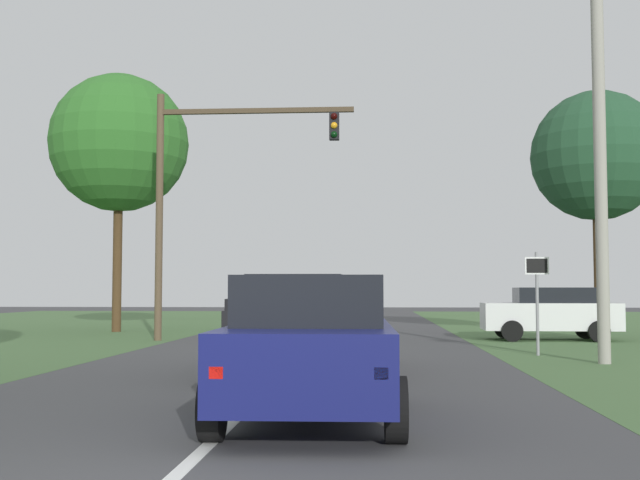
{
  "coord_description": "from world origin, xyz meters",
  "views": [
    {
      "loc": [
        1.76,
        -6.84,
        1.64
      ],
      "look_at": [
        0.42,
        13.24,
        2.9
      ],
      "focal_mm": 45.04,
      "sensor_mm": 36.0,
      "label": 1
    }
  ],
  "objects_px": {
    "utility_pole_right": "(600,153)",
    "traffic_light": "(207,180)",
    "oak_tree_right": "(597,156)",
    "extra_tree_1": "(119,143)",
    "pickup_truck_lead": "(299,323)",
    "crossing_suv_far": "(551,312)",
    "red_suv_near": "(311,344)",
    "keep_moving_sign": "(537,289)"
  },
  "relations": [
    {
      "from": "red_suv_near",
      "to": "keep_moving_sign",
      "type": "height_order",
      "value": "keep_moving_sign"
    },
    {
      "from": "pickup_truck_lead",
      "to": "traffic_light",
      "type": "xyz_separation_m",
      "value": [
        -3.97,
        9.83,
        4.28
      ]
    },
    {
      "from": "red_suv_near",
      "to": "crossing_suv_far",
      "type": "distance_m",
      "value": 18.02
    },
    {
      "from": "pickup_truck_lead",
      "to": "crossing_suv_far",
      "type": "height_order",
      "value": "pickup_truck_lead"
    },
    {
      "from": "keep_moving_sign",
      "to": "extra_tree_1",
      "type": "height_order",
      "value": "extra_tree_1"
    },
    {
      "from": "crossing_suv_far",
      "to": "utility_pole_right",
      "type": "xyz_separation_m",
      "value": [
        -0.69,
        -8.53,
        3.83
      ]
    },
    {
      "from": "traffic_light",
      "to": "oak_tree_right",
      "type": "distance_m",
      "value": 13.48
    },
    {
      "from": "red_suv_near",
      "to": "keep_moving_sign",
      "type": "bearing_deg",
      "value": 64.76
    },
    {
      "from": "crossing_suv_far",
      "to": "utility_pole_right",
      "type": "distance_m",
      "value": 9.38
    },
    {
      "from": "red_suv_near",
      "to": "keep_moving_sign",
      "type": "distance_m",
      "value": 11.54
    },
    {
      "from": "crossing_suv_far",
      "to": "pickup_truck_lead",
      "type": "bearing_deg",
      "value": -124.0
    },
    {
      "from": "traffic_light",
      "to": "utility_pole_right",
      "type": "xyz_separation_m",
      "value": [
        10.6,
        -7.49,
        -0.53
      ]
    },
    {
      "from": "utility_pole_right",
      "to": "extra_tree_1",
      "type": "distance_m",
      "value": 20.16
    },
    {
      "from": "crossing_suv_far",
      "to": "utility_pole_right",
      "type": "relative_size",
      "value": 0.46
    },
    {
      "from": "pickup_truck_lead",
      "to": "utility_pole_right",
      "type": "relative_size",
      "value": 0.58
    },
    {
      "from": "red_suv_near",
      "to": "crossing_suv_far",
      "type": "xyz_separation_m",
      "value": [
        6.62,
        16.76,
        -0.04
      ]
    },
    {
      "from": "utility_pole_right",
      "to": "traffic_light",
      "type": "bearing_deg",
      "value": 144.75
    },
    {
      "from": "crossing_suv_far",
      "to": "keep_moving_sign",
      "type": "bearing_deg",
      "value": -105.1
    },
    {
      "from": "pickup_truck_lead",
      "to": "utility_pole_right",
      "type": "distance_m",
      "value": 7.97
    },
    {
      "from": "traffic_light",
      "to": "keep_moving_sign",
      "type": "distance_m",
      "value": 11.53
    },
    {
      "from": "keep_moving_sign",
      "to": "crossing_suv_far",
      "type": "xyz_separation_m",
      "value": [
        1.71,
        6.35,
        -0.75
      ]
    },
    {
      "from": "crossing_suv_far",
      "to": "utility_pole_right",
      "type": "height_order",
      "value": "utility_pole_right"
    },
    {
      "from": "traffic_light",
      "to": "extra_tree_1",
      "type": "height_order",
      "value": "extra_tree_1"
    },
    {
      "from": "red_suv_near",
      "to": "pickup_truck_lead",
      "type": "height_order",
      "value": "pickup_truck_lead"
    },
    {
      "from": "pickup_truck_lead",
      "to": "keep_moving_sign",
      "type": "height_order",
      "value": "keep_moving_sign"
    },
    {
      "from": "oak_tree_right",
      "to": "crossing_suv_far",
      "type": "xyz_separation_m",
      "value": [
        -1.94,
        -1.3,
        -5.38
      ]
    },
    {
      "from": "traffic_light",
      "to": "crossing_suv_far",
      "type": "distance_m",
      "value": 12.15
    },
    {
      "from": "oak_tree_right",
      "to": "crossing_suv_far",
      "type": "height_order",
      "value": "oak_tree_right"
    },
    {
      "from": "red_suv_near",
      "to": "oak_tree_right",
      "type": "distance_m",
      "value": 20.69
    },
    {
      "from": "red_suv_near",
      "to": "oak_tree_right",
      "type": "xyz_separation_m",
      "value": [
        8.56,
        18.06,
        5.34
      ]
    },
    {
      "from": "traffic_light",
      "to": "crossing_suv_far",
      "type": "height_order",
      "value": "traffic_light"
    },
    {
      "from": "oak_tree_right",
      "to": "utility_pole_right",
      "type": "bearing_deg",
      "value": -104.99
    },
    {
      "from": "oak_tree_right",
      "to": "extra_tree_1",
      "type": "height_order",
      "value": "extra_tree_1"
    },
    {
      "from": "red_suv_near",
      "to": "extra_tree_1",
      "type": "distance_m",
      "value": 23.97
    },
    {
      "from": "red_suv_near",
      "to": "keep_moving_sign",
      "type": "xyz_separation_m",
      "value": [
        4.91,
        10.42,
        0.71
      ]
    },
    {
      "from": "crossing_suv_far",
      "to": "utility_pole_right",
      "type": "bearing_deg",
      "value": -94.64
    },
    {
      "from": "utility_pole_right",
      "to": "red_suv_near",
      "type": "bearing_deg",
      "value": -125.77
    },
    {
      "from": "oak_tree_right",
      "to": "crossing_suv_far",
      "type": "distance_m",
      "value": 5.86
    },
    {
      "from": "utility_pole_right",
      "to": "pickup_truck_lead",
      "type": "bearing_deg",
      "value": -160.63
    },
    {
      "from": "pickup_truck_lead",
      "to": "keep_moving_sign",
      "type": "relative_size",
      "value": 2.13
    },
    {
      "from": "traffic_light",
      "to": "utility_pole_right",
      "type": "height_order",
      "value": "utility_pole_right"
    },
    {
      "from": "red_suv_near",
      "to": "extra_tree_1",
      "type": "height_order",
      "value": "extra_tree_1"
    }
  ]
}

